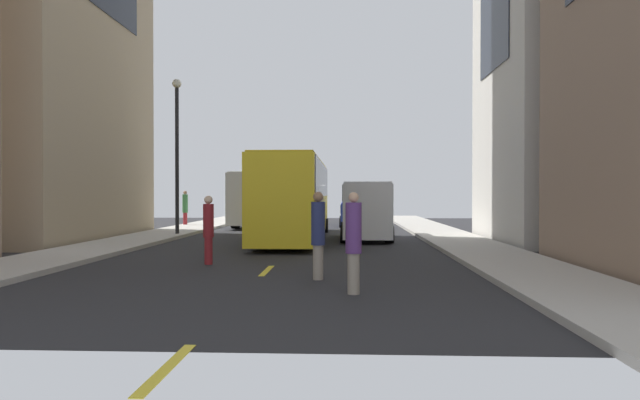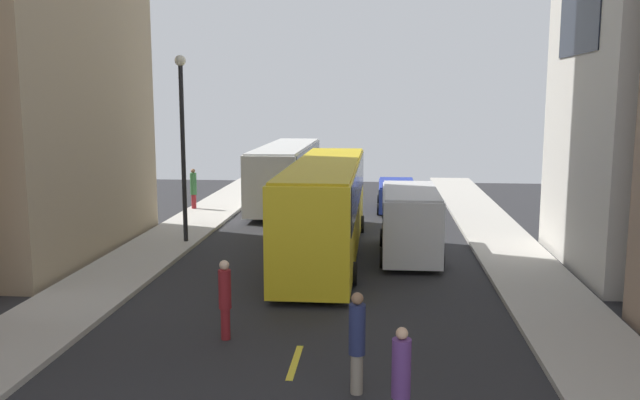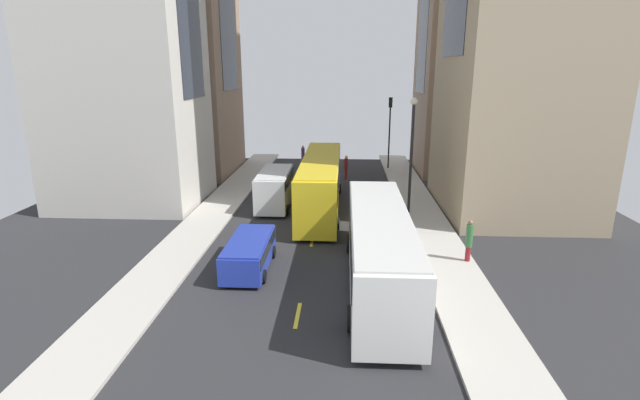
{
  "view_description": "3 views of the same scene",
  "coord_description": "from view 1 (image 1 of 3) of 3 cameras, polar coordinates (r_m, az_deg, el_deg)",
  "views": [
    {
      "loc": [
        2.12,
        -27.53,
        2.08
      ],
      "look_at": [
        0.78,
        1.6,
        1.75
      ],
      "focal_mm": 31.35,
      "sensor_mm": 36.0,
      "label": 1
    },
    {
      "loc": [
        1.88,
        -26.85,
        5.99
      ],
      "look_at": [
        -0.83,
        2.73,
        1.37
      ],
      "focal_mm": 37.2,
      "sensor_mm": 36.0,
      "label": 2
    },
    {
      "loc": [
        -1.76,
        29.18,
        9.46
      ],
      "look_at": [
        -0.39,
        3.35,
        2.14
      ],
      "focal_mm": 26.43,
      "sensor_mm": 36.0,
      "label": 3
    }
  ],
  "objects": [
    {
      "name": "pedestrian_crossing_near",
      "position": [
        36.04,
        -13.6,
        -0.66
      ],
      "size": [
        0.34,
        0.34,
        2.12
      ],
      "rotation": [
        0.0,
        0.0,
        1.24
      ],
      "color": "maroon",
      "rests_on": "ground"
    },
    {
      "name": "ground_plane",
      "position": [
        27.69,
        -1.78,
        -3.67
      ],
      "size": [
        40.65,
        40.65,
        0.0
      ],
      "primitive_type": "plane",
      "color": "#28282B"
    },
    {
      "name": "pedestrian_walking_far",
      "position": [
        13.52,
        -0.19,
        -3.34
      ],
      "size": [
        0.34,
        0.34,
        2.13
      ],
      "rotation": [
        0.0,
        0.0,
        6.19
      ],
      "color": "gray",
      "rests_on": "ground"
    },
    {
      "name": "sidewalk_west",
      "position": [
        29.05,
        -15.56,
        -3.34
      ],
      "size": [
        2.79,
        44.0,
        0.15
      ],
      "primitive_type": "cube",
      "color": "#B2ADA3",
      "rests_on": "ground"
    },
    {
      "name": "city_bus_white",
      "position": [
        37.65,
        -5.73,
        0.53
      ],
      "size": [
        2.8,
        12.48,
        3.35
      ],
      "color": "silver",
      "rests_on": "ground"
    },
    {
      "name": "car_blue_0",
      "position": [
        35.84,
        3.66,
        -1.25
      ],
      "size": [
        2.07,
        4.75,
        1.52
      ],
      "color": "#2338AD",
      "rests_on": "ground"
    },
    {
      "name": "lane_stripe_4",
      "position": [
        40.24,
        -0.4,
        -2.32
      ],
      "size": [
        0.16,
        2.0,
        0.01
      ],
      "primitive_type": "cube",
      "color": "yellow",
      "rests_on": "ground"
    },
    {
      "name": "sidewalk_east",
      "position": [
        28.02,
        12.53,
        -3.48
      ],
      "size": [
        2.79,
        44.0,
        0.15
      ],
      "primitive_type": "cube",
      "color": "#B2ADA3",
      "rests_on": "ground"
    },
    {
      "name": "lane_stripe_5",
      "position": [
        48.62,
        0.13,
        -1.81
      ],
      "size": [
        0.16,
        2.0,
        0.01
      ],
      "primitive_type": "cube",
      "color": "yellow",
      "rests_on": "ground"
    },
    {
      "name": "delivery_van_white",
      "position": [
        25.38,
        4.67,
        -0.64
      ],
      "size": [
        2.26,
        5.54,
        2.58
      ],
      "color": "white",
      "rests_on": "ground"
    },
    {
      "name": "pedestrian_crossing_mid",
      "position": [
        11.6,
        3.44,
        -4.07
      ],
      "size": [
        0.33,
        0.33,
        2.11
      ],
      "rotation": [
        0.0,
        0.0,
        2.49
      ],
      "color": "gray",
      "rests_on": "ground"
    },
    {
      "name": "lane_stripe_2",
      "position": [
        23.52,
        -2.57,
        -4.42
      ],
      "size": [
        0.16,
        2.0,
        0.01
      ],
      "primitive_type": "cube",
      "color": "yellow",
      "rests_on": "ground"
    },
    {
      "name": "streetlamp_near",
      "position": [
        28.02,
        -14.39,
        5.98
      ],
      "size": [
        0.44,
        0.44,
        7.48
      ],
      "color": "black",
      "rests_on": "ground"
    },
    {
      "name": "lane_stripe_1",
      "position": [
        15.22,
        -5.46,
        -7.2
      ],
      "size": [
        0.16,
        2.0,
        0.01
      ],
      "primitive_type": "cube",
      "color": "yellow",
      "rests_on": "ground"
    },
    {
      "name": "pedestrian_waiting_curb",
      "position": [
        16.76,
        -11.32,
        -2.74
      ],
      "size": [
        0.31,
        0.31,
        2.03
      ],
      "rotation": [
        0.0,
        0.0,
        5.42
      ],
      "color": "maroon",
      "rests_on": "ground"
    },
    {
      "name": "lane_stripe_3",
      "position": [
        31.87,
        -1.2,
        -3.09
      ],
      "size": [
        0.16,
        2.0,
        0.01
      ],
      "primitive_type": "cube",
      "color": "yellow",
      "rests_on": "ground"
    },
    {
      "name": "streetcar_yellow",
      "position": [
        25.68,
        -2.48,
        0.74
      ],
      "size": [
        2.7,
        13.63,
        3.59
      ],
      "color": "yellow",
      "rests_on": "ground"
    },
    {
      "name": "lane_stripe_0",
      "position": [
        7.17,
        -15.34,
        -16.2
      ],
      "size": [
        0.16,
        2.0,
        0.01
      ],
      "primitive_type": "cube",
      "color": "yellow",
      "rests_on": "ground"
    }
  ]
}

